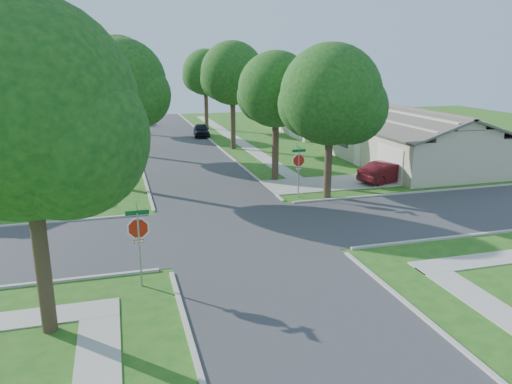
{
  "coord_description": "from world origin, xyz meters",
  "views": [
    {
      "loc": [
        -5.21,
        -21.4,
        7.86
      ],
      "look_at": [
        1.06,
        0.75,
        1.6
      ],
      "focal_mm": 35.0,
      "sensor_mm": 36.0,
      "label": 1
    }
  ],
  "objects_px": {
    "house_ne_near": "(410,144)",
    "car_driveway": "(387,172)",
    "tree_w_near": "(123,88)",
    "tree_w_mid": "(119,74)",
    "stop_sign_sw": "(138,232)",
    "car_curb_west": "(132,117)",
    "stop_sign_ne": "(299,163)",
    "tree_e_mid": "(233,76)",
    "car_curb_east": "(201,130)",
    "tree_w_far": "(117,80)",
    "tree_e_far": "(206,74)",
    "tree_e_near": "(277,93)",
    "tree_sw_corner": "(28,119)",
    "house_ne_far": "(318,117)",
    "tree_ne_corner": "(332,99)",
    "house_nw_far": "(0,124)"
  },
  "relations": [
    {
      "from": "tree_w_near",
      "to": "tree_w_far",
      "type": "distance_m",
      "value": 25.01
    },
    {
      "from": "tree_e_mid",
      "to": "car_curb_west",
      "type": "xyz_separation_m",
      "value": [
        -7.96,
        20.53,
        -5.52
      ]
    },
    {
      "from": "house_ne_far",
      "to": "car_driveway",
      "type": "distance_m",
      "value": 22.97
    },
    {
      "from": "tree_e_mid",
      "to": "tree_e_near",
      "type": "bearing_deg",
      "value": -90.03
    },
    {
      "from": "tree_w_near",
      "to": "car_curb_east",
      "type": "distance_m",
      "value": 21.9
    },
    {
      "from": "tree_e_far",
      "to": "car_driveway",
      "type": "height_order",
      "value": "tree_e_far"
    },
    {
      "from": "tree_e_near",
      "to": "tree_sw_corner",
      "type": "bearing_deg",
      "value": -127.3
    },
    {
      "from": "stop_sign_sw",
      "to": "car_curb_west",
      "type": "bearing_deg",
      "value": 88.14
    },
    {
      "from": "tree_w_mid",
      "to": "tree_w_far",
      "type": "height_order",
      "value": "tree_w_mid"
    },
    {
      "from": "tree_ne_corner",
      "to": "house_ne_near",
      "type": "height_order",
      "value": "tree_ne_corner"
    },
    {
      "from": "tree_w_mid",
      "to": "house_ne_near",
      "type": "relative_size",
      "value": 0.7
    },
    {
      "from": "tree_e_near",
      "to": "house_ne_far",
      "type": "bearing_deg",
      "value": 60.65
    },
    {
      "from": "tree_ne_corner",
      "to": "tree_sw_corner",
      "type": "bearing_deg",
      "value": -140.93
    },
    {
      "from": "stop_sign_sw",
      "to": "tree_e_far",
      "type": "bearing_deg",
      "value": 76.27
    },
    {
      "from": "tree_e_near",
      "to": "tree_w_far",
      "type": "bearing_deg",
      "value": 110.61
    },
    {
      "from": "tree_e_near",
      "to": "house_ne_near",
      "type": "bearing_deg",
      "value": 10.04
    },
    {
      "from": "tree_w_mid",
      "to": "stop_sign_ne",
      "type": "bearing_deg",
      "value": -60.2
    },
    {
      "from": "tree_e_far",
      "to": "car_curb_east",
      "type": "bearing_deg",
      "value": -106.35
    },
    {
      "from": "tree_e_near",
      "to": "tree_e_far",
      "type": "xyz_separation_m",
      "value": [
        0.0,
        25.0,
        0.34
      ]
    },
    {
      "from": "stop_sign_sw",
      "to": "tree_e_mid",
      "type": "distance_m",
      "value": 27.71
    },
    {
      "from": "tree_ne_corner",
      "to": "car_curb_west",
      "type": "xyz_separation_m",
      "value": [
        -9.56,
        37.33,
        -4.86
      ]
    },
    {
      "from": "stop_sign_sw",
      "to": "stop_sign_ne",
      "type": "xyz_separation_m",
      "value": [
        9.4,
        9.4,
        0.0
      ]
    },
    {
      "from": "tree_e_near",
      "to": "house_ne_far",
      "type": "relative_size",
      "value": 0.61
    },
    {
      "from": "tree_e_far",
      "to": "house_ne_far",
      "type": "xyz_separation_m",
      "value": [
        11.24,
        -5.01,
        -4.46
      ]
    },
    {
      "from": "tree_w_mid",
      "to": "house_ne_near",
      "type": "height_order",
      "value": "tree_w_mid"
    },
    {
      "from": "tree_sw_corner",
      "to": "house_ne_near",
      "type": "bearing_deg",
      "value": 37.52
    },
    {
      "from": "tree_e_near",
      "to": "tree_w_near",
      "type": "xyz_separation_m",
      "value": [
        -9.4,
        0.0,
        0.47
      ]
    },
    {
      "from": "tree_w_near",
      "to": "tree_w_mid",
      "type": "height_order",
      "value": "tree_w_mid"
    },
    {
      "from": "stop_sign_sw",
      "to": "car_curb_west",
      "type": "relative_size",
      "value": 0.59
    },
    {
      "from": "house_ne_near",
      "to": "house_nw_far",
      "type": "height_order",
      "value": "same"
    },
    {
      "from": "tree_ne_corner",
      "to": "car_curb_east",
      "type": "height_order",
      "value": "tree_ne_corner"
    },
    {
      "from": "car_curb_east",
      "to": "car_curb_west",
      "type": "relative_size",
      "value": 0.75
    },
    {
      "from": "house_ne_near",
      "to": "car_driveway",
      "type": "relative_size",
      "value": 3.34
    },
    {
      "from": "car_driveway",
      "to": "tree_e_mid",
      "type": "bearing_deg",
      "value": 8.47
    },
    {
      "from": "stop_sign_ne",
      "to": "car_driveway",
      "type": "bearing_deg",
      "value": 14.75
    },
    {
      "from": "house_ne_near",
      "to": "car_curb_east",
      "type": "height_order",
      "value": "house_ne_near"
    },
    {
      "from": "stop_sign_ne",
      "to": "tree_sw_corner",
      "type": "relative_size",
      "value": 0.31
    },
    {
      "from": "tree_w_far",
      "to": "car_driveway",
      "type": "xyz_separation_m",
      "value": [
        16.15,
        -27.52,
        -4.83
      ]
    },
    {
      "from": "house_ne_far",
      "to": "car_curb_west",
      "type": "relative_size",
      "value": 2.7
    },
    {
      "from": "car_curb_east",
      "to": "car_driveway",
      "type": "bearing_deg",
      "value": -63.98
    },
    {
      "from": "tree_e_far",
      "to": "tree_sw_corner",
      "type": "relative_size",
      "value": 0.91
    },
    {
      "from": "tree_ne_corner",
      "to": "house_ne_near",
      "type": "xyz_separation_m",
      "value": [
        9.63,
        6.79,
        -4.08
      ]
    },
    {
      "from": "tree_e_far",
      "to": "house_ne_near",
      "type": "distance_m",
      "value": 25.99
    },
    {
      "from": "car_driveway",
      "to": "stop_sign_ne",
      "type": "bearing_deg",
      "value": 88.3
    },
    {
      "from": "tree_w_mid",
      "to": "car_driveway",
      "type": "xyz_separation_m",
      "value": [
        16.14,
        -14.52,
        -5.82
      ]
    },
    {
      "from": "car_curb_west",
      "to": "tree_e_mid",
      "type": "bearing_deg",
      "value": 106.82
    },
    {
      "from": "tree_ne_corner",
      "to": "car_curb_east",
      "type": "distance_m",
      "value": 25.2
    },
    {
      "from": "stop_sign_sw",
      "to": "tree_w_near",
      "type": "bearing_deg",
      "value": 89.77
    },
    {
      "from": "stop_sign_ne",
      "to": "tree_e_mid",
      "type": "height_order",
      "value": "tree_e_mid"
    },
    {
      "from": "tree_e_near",
      "to": "stop_sign_ne",
      "type": "bearing_deg",
      "value": -90.68
    }
  ]
}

